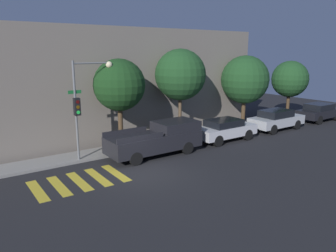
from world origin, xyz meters
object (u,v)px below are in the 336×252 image
Objects in this scene: traffic_light_pole at (84,97)px; pickup_truck at (158,139)px; tree_near_corner at (119,85)px; sedan_middle at (276,119)px; sedan_far_end at (319,112)px; sedan_near_corner at (225,129)px; tree_midblock at (180,75)px; tree_behind_truck at (290,79)px; tree_far_end at (245,80)px.

pickup_truck is at bearing -18.66° from traffic_light_pole.
pickup_truck is at bearing -53.70° from tree_near_corner.
tree_near_corner reaches higher than traffic_light_pole.
sedan_far_end is (5.74, -0.00, -0.02)m from sedan_middle.
pickup_truck is at bearing -180.00° from sedan_middle.
pickup_truck reaches higher than sedan_far_end.
tree_near_corner is (-1.41, 1.91, 2.97)m from pickup_truck.
sedan_far_end is at bearing -0.00° from sedan_near_corner.
traffic_light_pole is 6.83m from tree_midblock.
pickup_truck is 16.40m from sedan_far_end.
tree_near_corner is 1.08× the size of tree_behind_truck.
sedan_middle is 0.76× the size of tree_midblock.
tree_behind_truck is (18.44, 0.64, 0.00)m from traffic_light_pole.
pickup_truck is at bearing -147.36° from tree_midblock.
pickup_truck is (3.76, -1.27, -2.55)m from traffic_light_pole.
tree_far_end reaches higher than sedan_near_corner.
pickup_truck is at bearing -172.57° from tree_behind_truck.
tree_behind_truck is (9.41, 1.91, 2.72)m from sedan_near_corner.
tree_far_end is at bearing 11.88° from pickup_truck.
tree_midblock is 11.71m from tree_behind_truck.
traffic_light_pole reaches higher than tree_behind_truck.
tree_far_end reaches higher than tree_behind_truck.
sedan_far_end is at bearing -3.61° from traffic_light_pole.
sedan_middle is at bearing 0.00° from sedan_near_corner.
sedan_near_corner is at bearing -16.02° from tree_near_corner.
tree_near_corner is at bearing 180.00° from tree_behind_truck.
pickup_truck is 0.92× the size of tree_midblock.
sedan_near_corner is 0.80× the size of tree_near_corner.
tree_far_end is (-7.29, 1.91, 2.93)m from sedan_far_end.
tree_midblock reaches higher than pickup_truck.
tree_far_end reaches higher than traffic_light_pole.
traffic_light_pole is at bearing -177.13° from tree_far_end.
tree_far_end reaches higher than pickup_truck.
tree_near_corner reaches higher than pickup_truck.
sedan_far_end is at bearing -8.13° from tree_midblock.
traffic_light_pole is 9.51m from sedan_near_corner.
tree_midblock reaches higher than tree_near_corner.
pickup_truck is 15.02m from tree_behind_truck.
sedan_near_corner is 7.61m from tree_near_corner.
sedan_far_end is 0.77× the size of tree_far_end.
tree_midblock is (-13.41, 1.91, 3.54)m from sedan_far_end.
pickup_truck reaches higher than sedan_near_corner.
sedan_near_corner is at bearing 0.00° from pickup_truck.
sedan_middle is at bearing -9.02° from tree_near_corner.
tree_far_end is at bearing 128.98° from sedan_middle.
traffic_light_pole reaches higher than sedan_middle.
tree_behind_truck reaches higher than pickup_truck.
tree_far_end reaches higher than tree_near_corner.
pickup_truck is at bearing 180.00° from sedan_far_end.
sedan_near_corner is at bearing -8.02° from traffic_light_pole.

